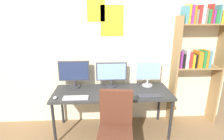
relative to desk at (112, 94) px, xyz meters
name	(u,v)px	position (x,y,z in m)	size (l,w,h in m)	color
wall_back	(111,53)	(0.00, 0.42, 0.62)	(4.31, 0.11, 2.60)	beige
desk	(112,94)	(0.00, 0.00, 0.00)	(1.91, 0.68, 0.74)	#333333
bookshelf	(197,50)	(1.46, 0.23, 0.68)	(0.83, 0.28, 2.10)	#9E7A4C
office_chair	(116,135)	(0.01, -0.66, -0.28)	(0.52, 0.52, 0.99)	#2D2D33
monitor_left	(74,73)	(-0.63, 0.21, 0.32)	(0.52, 0.18, 0.47)	#38383D
monitor_center	(111,73)	(0.00, 0.21, 0.30)	(0.52, 0.18, 0.43)	#38383D
monitor_right	(148,72)	(0.63, 0.21, 0.30)	(0.44, 0.18, 0.44)	silver
keyboard_left	(76,98)	(-0.56, -0.23, 0.07)	(0.38, 0.13, 0.02)	silver
keyboard_right	(150,96)	(0.56, -0.23, 0.07)	(0.35, 0.13, 0.02)	#38383D
mouse_left_side	(119,97)	(0.08, -0.25, 0.07)	(0.06, 0.10, 0.03)	#38383D
mouse_right_side	(55,98)	(-0.87, -0.22, 0.07)	(0.06, 0.10, 0.03)	silver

